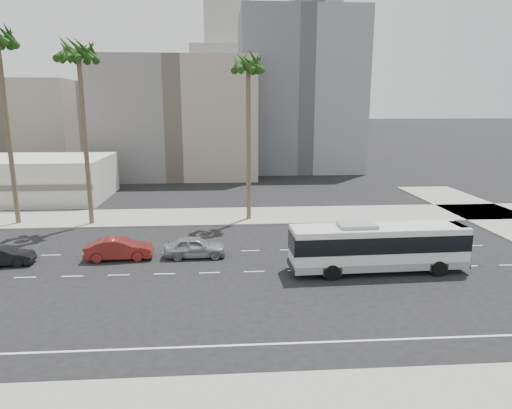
{
  "coord_description": "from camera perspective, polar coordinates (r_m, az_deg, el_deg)",
  "views": [
    {
      "loc": [
        -4.91,
        -28.7,
        11.01
      ],
      "look_at": [
        -2.59,
        4.0,
        3.77
      ],
      "focal_mm": 31.63,
      "sensor_mm": 36.0,
      "label": 1
    }
  ],
  "objects": [
    {
      "name": "civic_tower",
      "position": [
        280.1,
        -3.62,
        18.12
      ],
      "size": [
        42.0,
        42.0,
        129.0
      ],
      "color": "beige",
      "rests_on": "ground"
    },
    {
      "name": "palm_near",
      "position": [
        43.05,
        -0.99,
        16.76
      ],
      "size": [
        4.67,
        4.67,
        15.72
      ],
      "rotation": [
        0.0,
        0.0,
        -0.28
      ],
      "color": "brown",
      "rests_on": "ground"
    },
    {
      "name": "car_a",
      "position": [
        33.73,
        -7.7,
        -5.33
      ],
      "size": [
        1.88,
        4.58,
        1.55
      ],
      "primitive_type": "imported",
      "rotation": [
        0.0,
        0.0,
        1.58
      ],
      "color": "gray",
      "rests_on": "ground"
    },
    {
      "name": "car_c",
      "position": [
        36.41,
        -29.35,
        -5.7
      ],
      "size": [
        1.68,
        4.17,
        1.35
      ],
      "primitive_type": "imported",
      "rotation": [
        0.0,
        0.0,
        1.63
      ],
      "color": "black",
      "rests_on": "ground"
    },
    {
      "name": "midrise_beige_west",
      "position": [
        74.07,
        -9.72,
        10.72
      ],
      "size": [
        24.0,
        18.0,
        18.0
      ],
      "primitive_type": "cube",
      "color": "gray",
      "rests_on": "ground"
    },
    {
      "name": "car_b",
      "position": [
        34.46,
        -16.91,
        -5.36
      ],
      "size": [
        1.95,
        4.89,
        1.58
      ],
      "primitive_type": "imported",
      "rotation": [
        0.0,
        0.0,
        1.63
      ],
      "color": "maroon",
      "rests_on": "ground"
    },
    {
      "name": "ground",
      "position": [
        31.13,
        5.33,
        -8.32
      ],
      "size": [
        700.0,
        700.0,
        0.0
      ],
      "primitive_type": "plane",
      "color": "black",
      "rests_on": "ground"
    },
    {
      "name": "city_bus",
      "position": [
        31.43,
        15.17,
        -5.09
      ],
      "size": [
        11.86,
        3.03,
        3.38
      ],
      "rotation": [
        0.0,
        0.0,
        0.03
      ],
      "color": "silver",
      "rests_on": "ground"
    },
    {
      "name": "highrise_far",
      "position": [
        298.86,
        10.89,
        15.87
      ],
      "size": [
        22.0,
        22.0,
        60.0
      ],
      "primitive_type": "cube",
      "color": "slate",
      "rests_on": "ground"
    },
    {
      "name": "midrise_gray_center",
      "position": [
        81.75,
        5.18,
        13.79
      ],
      "size": [
        20.0,
        20.0,
        26.0
      ],
      "primitive_type": "cube",
      "color": "slate",
      "rests_on": "ground"
    },
    {
      "name": "sidewalk_north",
      "position": [
        45.79,
        2.21,
        -1.38
      ],
      "size": [
        120.0,
        7.0,
        0.15
      ],
      "primitive_type": "cube",
      "color": "gray",
      "rests_on": "ground"
    },
    {
      "name": "commercial_low",
      "position": [
        60.77,
        -28.44,
        2.89
      ],
      "size": [
        22.0,
        12.16,
        5.0
      ],
      "color": "beige",
      "rests_on": "ground"
    },
    {
      "name": "palm_mid",
      "position": [
        44.06,
        -21.53,
        16.85
      ],
      "size": [
        5.41,
        5.41,
        16.71
      ],
      "rotation": [
        0.0,
        0.0,
        -0.09
      ],
      "color": "brown",
      "rests_on": "ground"
    },
    {
      "name": "highrise_right",
      "position": [
        264.56,
        7.17,
        17.55
      ],
      "size": [
        26.0,
        26.0,
        70.0
      ],
      "primitive_type": "cube",
      "color": "slate",
      "rests_on": "ground"
    },
    {
      "name": "midrise_beige_far",
      "position": [
        85.44,
        -27.18,
        8.74
      ],
      "size": [
        18.0,
        16.0,
        15.0
      ],
      "primitive_type": "cube",
      "color": "gray",
      "rests_on": "ground"
    }
  ]
}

